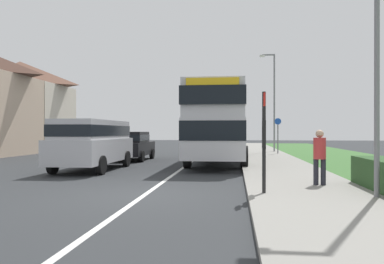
{
  "coord_description": "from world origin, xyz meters",
  "views": [
    {
      "loc": [
        2.29,
        -9.54,
        1.63
      ],
      "look_at": [
        0.58,
        5.6,
        1.6
      ],
      "focal_mm": 35.59,
      "sensor_mm": 36.0,
      "label": 1
    }
  ],
  "objects_px": {
    "bus_stop_sign": "(264,135)",
    "cycle_route_sign": "(278,134)",
    "parked_van_silver": "(93,140)",
    "parked_car_black": "(131,145)",
    "street_lamp_near": "(373,3)",
    "double_decker_bus": "(219,121)",
    "pedestrian_at_stop": "(320,155)",
    "street_lamp_mid": "(273,96)"
  },
  "relations": [
    {
      "from": "bus_stop_sign",
      "to": "cycle_route_sign",
      "type": "bearing_deg",
      "value": 82.58
    },
    {
      "from": "parked_van_silver",
      "to": "parked_car_black",
      "type": "distance_m",
      "value": 5.4
    },
    {
      "from": "street_lamp_near",
      "to": "bus_stop_sign",
      "type": "bearing_deg",
      "value": 173.22
    },
    {
      "from": "bus_stop_sign",
      "to": "double_decker_bus",
      "type": "bearing_deg",
      "value": 98.55
    },
    {
      "from": "bus_stop_sign",
      "to": "street_lamp_near",
      "type": "height_order",
      "value": "street_lamp_near"
    },
    {
      "from": "pedestrian_at_stop",
      "to": "bus_stop_sign",
      "type": "height_order",
      "value": "bus_stop_sign"
    },
    {
      "from": "parked_van_silver",
      "to": "bus_stop_sign",
      "type": "xyz_separation_m",
      "value": [
        6.63,
        -5.94,
        0.29
      ]
    },
    {
      "from": "street_lamp_near",
      "to": "cycle_route_sign",
      "type": "bearing_deg",
      "value": 90.81
    },
    {
      "from": "street_lamp_near",
      "to": "parked_van_silver",
      "type": "bearing_deg",
      "value": 145.5
    },
    {
      "from": "parked_car_black",
      "to": "cycle_route_sign",
      "type": "distance_m",
      "value": 10.31
    },
    {
      "from": "cycle_route_sign",
      "to": "street_lamp_near",
      "type": "height_order",
      "value": "street_lamp_near"
    },
    {
      "from": "double_decker_bus",
      "to": "street_lamp_near",
      "type": "distance_m",
      "value": 11.56
    },
    {
      "from": "parked_van_silver",
      "to": "street_lamp_near",
      "type": "xyz_separation_m",
      "value": [
        9.07,
        -6.23,
        3.34
      ]
    },
    {
      "from": "double_decker_bus",
      "to": "street_lamp_near",
      "type": "xyz_separation_m",
      "value": [
        3.99,
        -10.57,
        2.45
      ]
    },
    {
      "from": "double_decker_bus",
      "to": "bus_stop_sign",
      "type": "xyz_separation_m",
      "value": [
        1.55,
        -10.28,
        -0.6
      ]
    },
    {
      "from": "pedestrian_at_stop",
      "to": "street_lamp_near",
      "type": "bearing_deg",
      "value": -67.05
    },
    {
      "from": "parked_van_silver",
      "to": "parked_car_black",
      "type": "relative_size",
      "value": 1.32
    },
    {
      "from": "bus_stop_sign",
      "to": "street_lamp_near",
      "type": "distance_m",
      "value": 3.92
    },
    {
      "from": "pedestrian_at_stop",
      "to": "street_lamp_near",
      "type": "xyz_separation_m",
      "value": [
        0.78,
        -1.85,
        3.61
      ]
    },
    {
      "from": "bus_stop_sign",
      "to": "cycle_route_sign",
      "type": "xyz_separation_m",
      "value": [
        2.2,
        16.87,
        -0.11
      ]
    },
    {
      "from": "double_decker_bus",
      "to": "parked_van_silver",
      "type": "xyz_separation_m",
      "value": [
        -5.08,
        -4.34,
        -0.89
      ]
    },
    {
      "from": "street_lamp_near",
      "to": "street_lamp_mid",
      "type": "height_order",
      "value": "street_lamp_near"
    },
    {
      "from": "parked_car_black",
      "to": "cycle_route_sign",
      "type": "height_order",
      "value": "cycle_route_sign"
    },
    {
      "from": "bus_stop_sign",
      "to": "parked_car_black",
      "type": "bearing_deg",
      "value": 119.77
    },
    {
      "from": "pedestrian_at_stop",
      "to": "bus_stop_sign",
      "type": "distance_m",
      "value": 2.34
    },
    {
      "from": "street_lamp_near",
      "to": "street_lamp_mid",
      "type": "xyz_separation_m",
      "value": [
        -0.32,
        19.86,
        -0.33
      ]
    },
    {
      "from": "pedestrian_at_stop",
      "to": "parked_van_silver",
      "type": "bearing_deg",
      "value": 152.11
    },
    {
      "from": "parked_van_silver",
      "to": "cycle_route_sign",
      "type": "xyz_separation_m",
      "value": [
        8.82,
        10.93,
        0.18
      ]
    },
    {
      "from": "bus_stop_sign",
      "to": "cycle_route_sign",
      "type": "distance_m",
      "value": 17.01
    },
    {
      "from": "double_decker_bus",
      "to": "street_lamp_mid",
      "type": "relative_size",
      "value": 1.5
    },
    {
      "from": "parked_van_silver",
      "to": "pedestrian_at_stop",
      "type": "relative_size",
      "value": 3.2
    },
    {
      "from": "cycle_route_sign",
      "to": "bus_stop_sign",
      "type": "bearing_deg",
      "value": -97.42
    },
    {
      "from": "bus_stop_sign",
      "to": "street_lamp_near",
      "type": "relative_size",
      "value": 0.32
    },
    {
      "from": "cycle_route_sign",
      "to": "street_lamp_near",
      "type": "xyz_separation_m",
      "value": [
        0.24,
        -17.16,
        3.16
      ]
    },
    {
      "from": "pedestrian_at_stop",
      "to": "street_lamp_mid",
      "type": "height_order",
      "value": "street_lamp_mid"
    },
    {
      "from": "parked_van_silver",
      "to": "pedestrian_at_stop",
      "type": "height_order",
      "value": "parked_van_silver"
    },
    {
      "from": "parked_van_silver",
      "to": "parked_car_black",
      "type": "height_order",
      "value": "parked_van_silver"
    },
    {
      "from": "parked_car_black",
      "to": "pedestrian_at_stop",
      "type": "relative_size",
      "value": 2.43
    },
    {
      "from": "double_decker_bus",
      "to": "street_lamp_near",
      "type": "bearing_deg",
      "value": -69.33
    },
    {
      "from": "cycle_route_sign",
      "to": "street_lamp_mid",
      "type": "distance_m",
      "value": 3.91
    },
    {
      "from": "bus_stop_sign",
      "to": "street_lamp_mid",
      "type": "height_order",
      "value": "street_lamp_mid"
    },
    {
      "from": "double_decker_bus",
      "to": "parked_car_black",
      "type": "height_order",
      "value": "double_decker_bus"
    }
  ]
}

